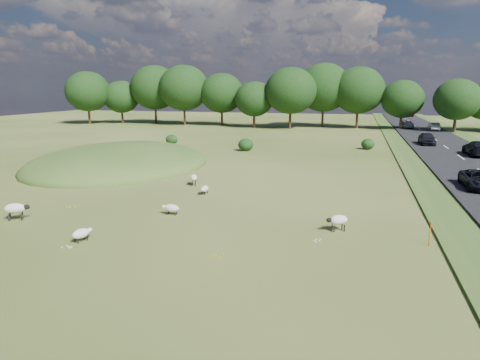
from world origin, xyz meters
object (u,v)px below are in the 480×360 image
(sheep_4, at_px, (171,208))
(car_4, at_px, (480,180))
(sheep_1, at_px, (81,233))
(sheep_2, at_px, (16,208))
(sheep_0, at_px, (338,220))
(car_2, at_px, (478,148))
(car_5, at_px, (434,126))
(sheep_5, at_px, (204,189))
(sheep_3, at_px, (194,178))
(car_0, at_px, (427,138))
(car_6, at_px, (407,124))
(car_1, at_px, (409,114))
(marker_post, at_px, (430,234))

(sheep_4, distance_m, car_4, 21.62)
(sheep_1, height_order, sheep_2, sheep_2)
(sheep_0, relative_size, sheep_4, 1.11)
(car_2, bearing_deg, car_5, -90.00)
(sheep_5, xyz_separation_m, car_4, (18.46, 5.83, 0.49))
(sheep_0, height_order, sheep_4, sheep_0)
(sheep_3, bearing_deg, car_5, -44.92)
(sheep_0, height_order, car_2, car_2)
(car_5, bearing_deg, car_0, 79.05)
(sheep_0, height_order, sheep_1, sheep_0)
(sheep_3, distance_m, car_5, 53.60)
(car_5, bearing_deg, sheep_5, 66.13)
(sheep_1, xyz_separation_m, sheep_2, (-5.55, 1.97, 0.27))
(sheep_2, xyz_separation_m, car_0, (26.50, 39.01, 0.32))
(car_5, height_order, car_6, car_5)
(car_2, bearing_deg, sheep_1, 52.88)
(car_1, height_order, car_2, car_2)
(car_4, distance_m, car_5, 44.65)
(sheep_4, xyz_separation_m, car_1, (22.45, 92.14, 0.51))
(car_1, bearing_deg, car_2, 90.00)
(sheep_0, xyz_separation_m, sheep_2, (-17.28, -2.79, 0.08))
(car_1, bearing_deg, marker_post, 84.62)
(car_4, xyz_separation_m, car_6, (0.00, 48.82, 0.03))
(marker_post, height_order, car_0, car_0)
(car_2, height_order, car_6, car_2)
(sheep_0, distance_m, car_0, 37.38)
(sheep_2, relative_size, sheep_4, 1.26)
(car_1, bearing_deg, sheep_3, 74.18)
(sheep_0, bearing_deg, car_5, -133.38)
(sheep_2, distance_m, car_0, 47.16)
(sheep_4, height_order, car_6, car_6)
(car_4, bearing_deg, car_2, 77.09)
(sheep_0, xyz_separation_m, car_1, (13.02, 92.58, 0.31))
(car_0, height_order, car_1, car_0)
(sheep_2, relative_size, car_1, 0.30)
(sheep_2, distance_m, car_2, 43.16)
(sheep_4, relative_size, car_4, 0.24)
(sheep_5, bearing_deg, sheep_4, -0.68)
(car_0, xyz_separation_m, car_6, (0.00, 23.98, -0.09))
(car_0, bearing_deg, sheep_5, -121.05)
(car_0, relative_size, car_5, 1.09)
(car_0, distance_m, car_5, 20.01)
(car_4, distance_m, car_6, 48.82)
(car_4, bearing_deg, car_5, 85.12)
(sheep_5, bearing_deg, sheep_3, -142.60)
(marker_post, relative_size, car_1, 0.27)
(sheep_2, height_order, car_4, car_4)
(sheep_5, distance_m, car_2, 31.59)
(marker_post, relative_size, car_6, 0.26)
(sheep_3, xyz_separation_m, car_6, (20.19, 52.26, 0.32))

